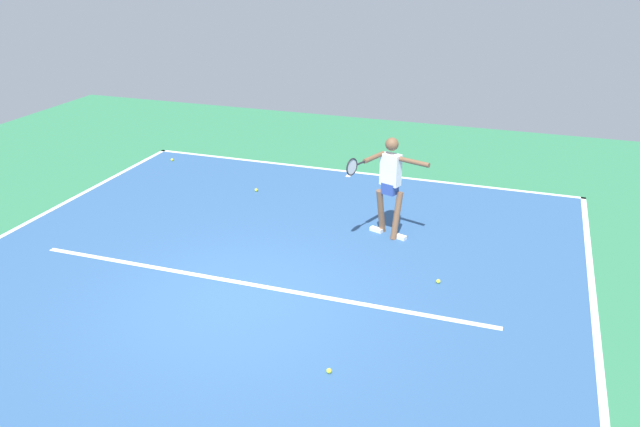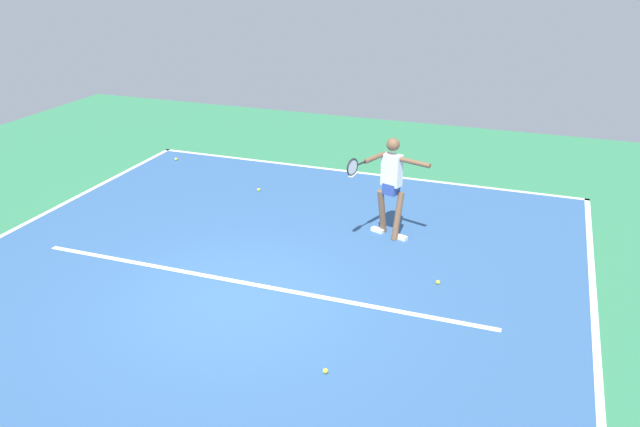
% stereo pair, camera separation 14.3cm
% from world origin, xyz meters
% --- Properties ---
extents(ground_plane, '(21.45, 21.45, 0.00)m').
position_xyz_m(ground_plane, '(0.00, 0.00, 0.00)').
color(ground_plane, '#2D754C').
extents(court_surface, '(9.98, 12.04, 0.00)m').
position_xyz_m(court_surface, '(0.00, 0.00, 0.00)').
color(court_surface, '#2D5484').
rests_on(court_surface, ground_plane).
extents(court_line_baseline_near, '(9.98, 0.10, 0.01)m').
position_xyz_m(court_line_baseline_near, '(0.00, -5.97, 0.00)').
color(court_line_baseline_near, white).
rests_on(court_line_baseline_near, ground_plane).
extents(court_line_sideline_left, '(0.10, 12.04, 0.01)m').
position_xyz_m(court_line_sideline_left, '(-4.94, 0.00, 0.00)').
color(court_line_sideline_left, white).
rests_on(court_line_sideline_left, ground_plane).
extents(court_line_service, '(7.48, 0.10, 0.01)m').
position_xyz_m(court_line_service, '(0.00, -0.49, 0.00)').
color(court_line_service, white).
rests_on(court_line_service, ground_plane).
extents(court_line_centre_mark, '(0.10, 0.30, 0.01)m').
position_xyz_m(court_line_centre_mark, '(0.00, -5.77, 0.00)').
color(court_line_centre_mark, white).
rests_on(court_line_centre_mark, ground_plane).
extents(tennis_player, '(1.22, 1.15, 1.81)m').
position_xyz_m(tennis_player, '(-1.56, -2.89, 1.05)').
color(tennis_player, brown).
rests_on(tennis_player, ground_plane).
extents(tennis_ball_by_sideline, '(0.07, 0.07, 0.07)m').
position_xyz_m(tennis_ball_by_sideline, '(1.56, -4.14, 0.03)').
color(tennis_ball_by_sideline, yellow).
rests_on(tennis_ball_by_sideline, ground_plane).
extents(tennis_ball_near_service_line, '(0.07, 0.07, 0.07)m').
position_xyz_m(tennis_ball_near_service_line, '(-2.70, -1.46, 0.03)').
color(tennis_ball_near_service_line, '#CCE033').
rests_on(tennis_ball_near_service_line, ground_plane).
extents(tennis_ball_centre_court, '(0.07, 0.07, 0.07)m').
position_xyz_m(tennis_ball_centre_court, '(4.29, -5.33, 0.03)').
color(tennis_ball_centre_court, yellow).
rests_on(tennis_ball_centre_court, ground_plane).
extents(tennis_ball_far_corner, '(0.07, 0.07, 0.07)m').
position_xyz_m(tennis_ball_far_corner, '(-1.81, 1.19, 0.03)').
color(tennis_ball_far_corner, '#CCE033').
rests_on(tennis_ball_far_corner, ground_plane).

